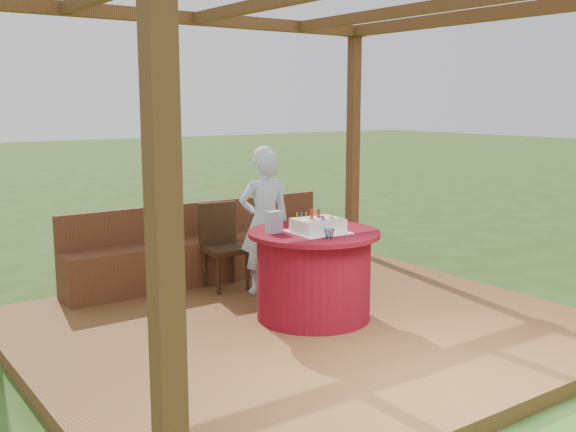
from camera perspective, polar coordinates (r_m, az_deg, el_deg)
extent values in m
plane|color=#274617|center=(5.79, 1.46, -10.15)|extent=(60.00, 60.00, 0.00)
cube|color=brown|center=(5.77, 1.46, -9.59)|extent=(4.50, 4.00, 0.12)
cube|color=brown|center=(2.78, -10.43, -1.78)|extent=(0.12, 0.12, 2.60)
cube|color=brown|center=(8.27, 5.53, 5.87)|extent=(0.12, 0.12, 2.60)
cube|color=brown|center=(7.09, -7.97, 16.21)|extent=(4.50, 0.14, 0.12)
cube|color=brown|center=(6.98, 16.27, 16.02)|extent=(0.14, 4.00, 0.12)
cube|color=brown|center=(6.36, 11.41, 16.87)|extent=(0.10, 3.70, 0.10)
cube|color=brown|center=(7.07, -6.84, -3.62)|extent=(3.00, 0.42, 0.45)
cube|color=brown|center=(7.14, -7.59, -0.22)|extent=(3.00, 0.06, 0.35)
cylinder|color=maroon|center=(5.78, 2.18, -5.18)|extent=(0.97, 0.97, 0.72)
cylinder|color=maroon|center=(5.70, 2.20, -1.47)|extent=(1.12, 1.12, 0.04)
cube|color=#352010|center=(6.68, -5.30, -2.85)|extent=(0.43, 0.43, 0.05)
cylinder|color=#352010|center=(6.52, -5.92, -4.97)|extent=(0.04, 0.04, 0.40)
cylinder|color=#352010|center=(6.66, -3.44, -4.62)|extent=(0.04, 0.04, 0.40)
cylinder|color=#352010|center=(6.81, -7.08, -4.37)|extent=(0.04, 0.04, 0.40)
cylinder|color=#352010|center=(6.94, -4.67, -4.06)|extent=(0.04, 0.04, 0.40)
cube|color=#352010|center=(6.80, -6.00, -0.71)|extent=(0.40, 0.07, 0.45)
imported|color=#9ECFEB|center=(6.48, -1.99, -0.55)|extent=(0.57, 0.44, 1.39)
sphere|color=white|center=(6.40, -2.02, 5.04)|extent=(0.21, 0.21, 0.21)
cube|color=white|center=(5.64, 2.55, -1.35)|extent=(0.47, 0.47, 0.01)
cube|color=white|center=(5.63, 2.55, -0.78)|extent=(0.40, 0.33, 0.11)
cylinder|color=red|center=(5.62, 2.03, 0.17)|extent=(0.03, 0.03, 0.08)
cylinder|color=red|center=(5.67, 2.59, 0.24)|extent=(0.03, 0.03, 0.08)
sphere|color=yellow|center=(5.51, 2.12, -0.30)|extent=(0.04, 0.04, 0.04)
sphere|color=blue|center=(5.56, 3.00, -0.21)|extent=(0.04, 0.04, 0.04)
sphere|color=orange|center=(5.64, 3.67, -0.08)|extent=(0.04, 0.04, 0.04)
sphere|color=green|center=(5.60, 1.95, -0.14)|extent=(0.04, 0.04, 0.04)
sphere|color=red|center=(5.68, 2.93, 0.00)|extent=(0.04, 0.04, 0.04)
cube|color=#C680A8|center=(5.60, -1.19, -0.51)|extent=(0.13, 0.09, 0.18)
imported|color=silver|center=(5.38, 3.50, -1.50)|extent=(0.10, 0.10, 0.08)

